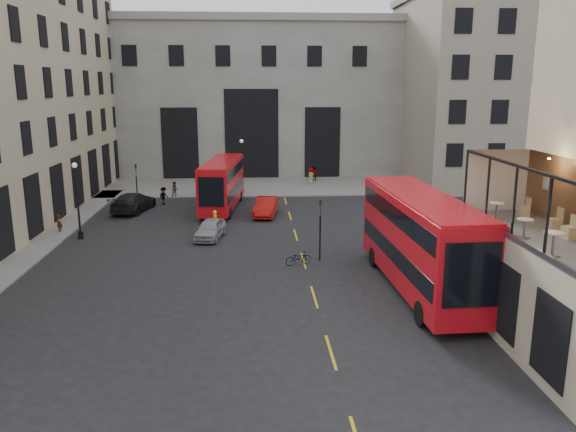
{
  "coord_description": "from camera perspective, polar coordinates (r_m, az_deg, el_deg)",
  "views": [
    {
      "loc": [
        -5.06,
        -20.47,
        10.45
      ],
      "look_at": [
        -2.99,
        11.22,
        3.0
      ],
      "focal_mm": 35.0,
      "sensor_mm": 36.0,
      "label": 1
    }
  ],
  "objects": [
    {
      "name": "car_c",
      "position": [
        49.02,
        -15.44,
        1.37
      ],
      "size": [
        3.39,
        5.89,
        1.61
      ],
      "primitive_type": "imported",
      "rotation": [
        0.0,
        0.0,
        2.92
      ],
      "color": "black",
      "rests_on": "ground"
    },
    {
      "name": "gateway",
      "position": [
        68.47,
        -3.77,
        12.28
      ],
      "size": [
        35.0,
        10.6,
        18.0
      ],
      "color": "#A09E95",
      "rests_on": "ground"
    },
    {
      "name": "bus_far",
      "position": [
        48.26,
        -6.71,
        3.45
      ],
      "size": [
        3.51,
        10.71,
        4.19
      ],
      "color": "red",
      "rests_on": "ground"
    },
    {
      "name": "car_a",
      "position": [
        39.35,
        -7.91,
        -1.3
      ],
      "size": [
        2.32,
        4.22,
        1.36
      ],
      "primitive_type": "imported",
      "rotation": [
        0.0,
        0.0,
        -0.19
      ],
      "color": "#94989C",
      "rests_on": "ground"
    },
    {
      "name": "pedestrian_c",
      "position": [
        61.61,
        2.7,
        4.21
      ],
      "size": [
        1.07,
        0.72,
        1.69
      ],
      "primitive_type": "imported",
      "rotation": [
        0.0,
        0.0,
        3.49
      ],
      "color": "gray",
      "rests_on": "ground"
    },
    {
      "name": "traffic_light_far",
      "position": [
        50.13,
        -15.15,
        3.53
      ],
      "size": [
        0.16,
        0.2,
        3.8
      ],
      "color": "black",
      "rests_on": "ground"
    },
    {
      "name": "cafe_chair_c",
      "position": [
        25.41,
        25.44,
        -0.72
      ],
      "size": [
        0.49,
        0.49,
        0.97
      ],
      "color": "tan",
      "rests_on": "cafe_floor"
    },
    {
      "name": "traffic_light_near",
      "position": [
        33.69,
        3.29,
        -0.6
      ],
      "size": [
        0.16,
        0.2,
        3.8
      ],
      "color": "black",
      "rests_on": "ground"
    },
    {
      "name": "pedestrian_a",
      "position": [
        54.1,
        -11.42,
        2.63
      ],
      "size": [
        0.84,
        0.71,
        1.53
      ],
      "primitive_type": "imported",
      "rotation": [
        0.0,
        0.0,
        0.2
      ],
      "color": "gray",
      "rests_on": "ground"
    },
    {
      "name": "cyclist",
      "position": [
        41.13,
        -7.38,
        -0.5
      ],
      "size": [
        0.58,
        0.68,
        1.57
      ],
      "primitive_type": "imported",
      "rotation": [
        0.0,
        0.0,
        2.01
      ],
      "color": "yellow",
      "rests_on": "ground"
    },
    {
      "name": "car_b",
      "position": [
        45.74,
        -2.23,
        0.94
      ],
      "size": [
        2.29,
        4.74,
        1.5
      ],
      "primitive_type": "imported",
      "rotation": [
        0.0,
        0.0,
        -0.16
      ],
      "color": "#AE0E0A",
      "rests_on": "ground"
    },
    {
      "name": "cafe_table_mid",
      "position": [
        23.71,
        22.9,
        -0.87
      ],
      "size": [
        0.62,
        0.62,
        0.77
      ],
      "color": "beige",
      "rests_on": "cafe_floor"
    },
    {
      "name": "cafe_floor",
      "position": [
        24.24,
        24.9,
        -2.14
      ],
      "size": [
        3.0,
        10.0,
        0.1
      ],
      "primitive_type": "cube",
      "color": "slate",
      "rests_on": "host_frontage"
    },
    {
      "name": "host_frontage",
      "position": [
        24.9,
        24.39,
        -7.26
      ],
      "size": [
        3.0,
        11.0,
        4.5
      ],
      "primitive_type": "cube",
      "color": "#BDB08E",
      "rests_on": "ground"
    },
    {
      "name": "cafe_table_near",
      "position": [
        21.65,
        25.37,
        -2.23
      ],
      "size": [
        0.68,
        0.68,
        0.85
      ],
      "color": "silver",
      "rests_on": "cafe_floor"
    },
    {
      "name": "pedestrian_b",
      "position": [
        51.17,
        -12.52,
        2.0
      ],
      "size": [
        1.07,
        1.17,
        1.58
      ],
      "primitive_type": "imported",
      "rotation": [
        0.0,
        0.0,
        0.96
      ],
      "color": "gray",
      "rests_on": "ground"
    },
    {
      "name": "pavement_far",
      "position": [
        59.4,
        -4.59,
        3.08
      ],
      "size": [
        40.0,
        12.0,
        0.12
      ],
      "primitive_type": "cube",
      "color": "slate",
      "rests_on": "ground"
    },
    {
      "name": "cafe_chair_b",
      "position": [
        24.39,
        26.69,
        -1.42
      ],
      "size": [
        0.55,
        0.55,
        0.93
      ],
      "color": "#DBC27E",
      "rests_on": "cafe_floor"
    },
    {
      "name": "ground",
      "position": [
        23.53,
        9.33,
        -13.34
      ],
      "size": [
        140.0,
        140.0,
        0.0
      ],
      "primitive_type": "plane",
      "color": "black",
      "rests_on": "ground"
    },
    {
      "name": "cafe_table_far",
      "position": [
        26.49,
        20.42,
        0.74
      ],
      "size": [
        0.62,
        0.62,
        0.78
      ],
      "color": "white",
      "rests_on": "cafe_floor"
    },
    {
      "name": "building_right",
      "position": [
        65.43,
        19.25,
        12.44
      ],
      "size": [
        16.6,
        18.6,
        20.0
      ],
      "color": "gray",
      "rests_on": "ground"
    },
    {
      "name": "pedestrian_d",
      "position": [
        59.99,
        2.34,
        4.06
      ],
      "size": [
        0.98,
        1.09,
        1.87
      ],
      "primitive_type": "imported",
      "rotation": [
        0.0,
        0.0,
        2.11
      ],
      "color": "gray",
      "rests_on": "ground"
    },
    {
      "name": "cafe_chair_d",
      "position": [
        27.64,
        22.83,
        0.51
      ],
      "size": [
        0.45,
        0.45,
        0.89
      ],
      "color": "tan",
      "rests_on": "cafe_floor"
    },
    {
      "name": "bicycle",
      "position": [
        33.43,
        1.05,
        -4.27
      ],
      "size": [
        1.66,
        1.0,
        0.83
      ],
      "primitive_type": "imported",
      "rotation": [
        0.0,
        0.0,
        1.88
      ],
      "color": "gray",
      "rests_on": "ground"
    },
    {
      "name": "pedestrian_e",
      "position": [
        43.67,
        -22.25,
        -0.56
      ],
      "size": [
        0.42,
        0.61,
        1.6
      ],
      "primitive_type": "imported",
      "rotation": [
        0.0,
        0.0,
        4.78
      ],
      "color": "gray",
      "rests_on": "ground"
    },
    {
      "name": "street_lamp_b",
      "position": [
        55.07,
        -4.69,
        4.74
      ],
      "size": [
        0.36,
        0.36,
        5.33
      ],
      "color": "black",
      "rests_on": "ground"
    },
    {
      "name": "street_lamp_a",
      "position": [
        41.08,
        -20.56,
        1.04
      ],
      "size": [
        0.36,
        0.36,
        5.33
      ],
      "color": "black",
      "rests_on": "ground"
    },
    {
      "name": "bus_near",
      "position": [
        29.5,
        13.28,
        -2.14
      ],
      "size": [
        3.32,
        12.69,
        5.03
      ],
      "color": "red",
      "rests_on": "ground"
    }
  ]
}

